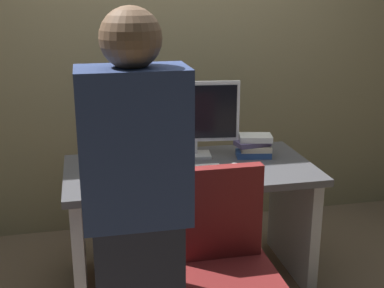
{
  "coord_description": "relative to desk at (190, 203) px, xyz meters",
  "views": [
    {
      "loc": [
        -0.57,
        -2.68,
        1.69
      ],
      "look_at": [
        0.0,
        -0.05,
        0.87
      ],
      "focal_mm": 47.87,
      "sensor_mm": 36.0,
      "label": 1
    }
  ],
  "objects": [
    {
      "name": "ground_plane",
      "position": [
        0.0,
        0.0,
        -0.5
      ],
      "size": [
        9.0,
        9.0,
        0.0
      ],
      "primitive_type": "plane",
      "color": "brown"
    },
    {
      "name": "wall_back",
      "position": [
        0.0,
        0.88,
        1.0
      ],
      "size": [
        6.4,
        0.1,
        3.0
      ],
      "primitive_type": "cube",
      "color": "#8C7F5B",
      "rests_on": "ground"
    },
    {
      "name": "desk",
      "position": [
        0.0,
        0.0,
        0.0
      ],
      "size": [
        1.41,
        0.73,
        0.72
      ],
      "color": "#4C4C51",
      "rests_on": "ground"
    },
    {
      "name": "office_chair",
      "position": [
        0.0,
        -0.76,
        -0.07
      ],
      "size": [
        0.52,
        0.52,
        0.94
      ],
      "color": "black",
      "rests_on": "ground"
    },
    {
      "name": "person_at_desk",
      "position": [
        -0.4,
        -0.9,
        0.34
      ],
      "size": [
        0.4,
        0.24,
        1.64
      ],
      "color": "#262838",
      "rests_on": "ground"
    },
    {
      "name": "monitor",
      "position": [
        0.06,
        0.18,
        0.48
      ],
      "size": [
        0.54,
        0.16,
        0.46
      ],
      "color": "silver",
      "rests_on": "desk"
    },
    {
      "name": "keyboard",
      "position": [
        -0.06,
        -0.09,
        0.23
      ],
      "size": [
        0.43,
        0.14,
        0.02
      ],
      "primitive_type": "cube",
      "rotation": [
        0.0,
        0.0,
        -0.03
      ],
      "color": "white",
      "rests_on": "desk"
    },
    {
      "name": "mouse",
      "position": [
        0.24,
        -0.1,
        0.24
      ],
      "size": [
        0.06,
        0.1,
        0.03
      ],
      "primitive_type": "ellipsoid",
      "color": "white",
      "rests_on": "desk"
    },
    {
      "name": "cup_near_keyboard",
      "position": [
        -0.36,
        -0.08,
        0.27
      ],
      "size": [
        0.07,
        0.07,
        0.1
      ],
      "primitive_type": "cylinder",
      "color": "silver",
      "rests_on": "desk"
    },
    {
      "name": "cup_by_monitor",
      "position": [
        -0.52,
        0.15,
        0.27
      ],
      "size": [
        0.07,
        0.07,
        0.09
      ],
      "primitive_type": "cylinder",
      "color": "silver",
      "rests_on": "desk"
    },
    {
      "name": "book_stack",
      "position": [
        0.41,
        0.1,
        0.29
      ],
      "size": [
        0.23,
        0.17,
        0.13
      ],
      "color": "#3359A5",
      "rests_on": "desk"
    }
  ]
}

